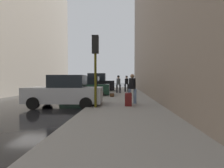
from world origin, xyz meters
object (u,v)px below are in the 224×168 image
at_px(pedestrian_with_beanie, 118,83).
at_px(duffel_bag, 112,95).
at_px(parked_dark_green_sedan, 86,87).
at_px(fire_hydrant, 107,90).
at_px(parked_black_suv, 96,83).
at_px(pedestrian_in_jeans, 132,87).
at_px(parked_silver_sedan, 65,92).
at_px(traffic_light, 95,55).
at_px(pedestrian_with_fedora, 127,83).
at_px(rolling_suitcase, 128,99).

distance_m(pedestrian_with_beanie, duffel_bag, 3.94).
bearing_deg(parked_dark_green_sedan, fire_hydrant, 27.77).
relative_size(parked_dark_green_sedan, parked_black_suv, 0.91).
relative_size(pedestrian_in_jeans, pedestrian_with_beanie, 0.96).
distance_m(pedestrian_in_jeans, duffel_bag, 4.23).
bearing_deg(pedestrian_in_jeans, parked_silver_sedan, -172.64).
bearing_deg(fire_hydrant, parked_silver_sedan, -105.19).
bearing_deg(duffel_bag, pedestrian_in_jeans, -70.20).
bearing_deg(traffic_light, parked_silver_sedan, 153.08).
height_order(parked_dark_green_sedan, pedestrian_with_fedora, pedestrian_with_fedora).
distance_m(fire_hydrant, rolling_suitcase, 7.16).
distance_m(parked_dark_green_sedan, rolling_suitcase, 6.97).
height_order(parked_black_suv, pedestrian_with_beanie, parked_black_suv).
height_order(pedestrian_with_fedora, rolling_suitcase, pedestrian_with_fedora).
bearing_deg(parked_silver_sedan, parked_dark_green_sedan, 90.00).
bearing_deg(pedestrian_in_jeans, duffel_bag, 109.80).
height_order(parked_dark_green_sedan, traffic_light, traffic_light).
xyz_separation_m(parked_dark_green_sedan, pedestrian_with_fedora, (3.68, 4.16, 0.29)).
distance_m(parked_dark_green_sedan, pedestrian_in_jeans, 6.44).
distance_m(parked_silver_sedan, parked_dark_green_sedan, 5.69).
bearing_deg(pedestrian_in_jeans, pedestrian_with_fedora, 90.57).
distance_m(parked_silver_sedan, traffic_light, 2.82).
distance_m(parked_dark_green_sedan, traffic_light, 7.15).
distance_m(parked_black_suv, pedestrian_with_beanie, 4.14).
height_order(parked_black_suv, rolling_suitcase, parked_black_suv).
xyz_separation_m(parked_silver_sedan, pedestrian_in_jeans, (3.78, 0.49, 0.26)).
relative_size(traffic_light, pedestrian_with_fedora, 2.03).
xyz_separation_m(pedestrian_with_fedora, rolling_suitcase, (-0.16, -10.16, -0.65)).
relative_size(parked_black_suv, fire_hydrant, 6.62).
bearing_deg(rolling_suitcase, fire_hydrant, 103.88).
height_order(fire_hydrant, rolling_suitcase, rolling_suitcase).
bearing_deg(parked_silver_sedan, parked_black_suv, 90.00).
bearing_deg(pedestrian_with_fedora, duffel_bag, -103.52).
relative_size(parked_black_suv, duffel_bag, 10.59).
distance_m(parked_black_suv, rolling_suitcase, 12.10).
bearing_deg(pedestrian_with_fedora, pedestrian_with_beanie, -118.10).
xyz_separation_m(parked_black_suv, pedestrian_with_fedora, (3.68, -1.40, 0.10)).
relative_size(parked_black_suv, pedestrian_in_jeans, 2.72).
relative_size(pedestrian_in_jeans, duffel_bag, 3.89).
distance_m(pedestrian_with_beanie, rolling_suitcase, 8.58).
xyz_separation_m(rolling_suitcase, duffel_bag, (-1.15, 4.70, -0.20)).
height_order(pedestrian_with_beanie, duffel_bag, pedestrian_with_beanie).
distance_m(fire_hydrant, pedestrian_with_fedora, 3.77).
xyz_separation_m(parked_silver_sedan, rolling_suitcase, (3.52, -0.31, -0.36)).
distance_m(fire_hydrant, traffic_light, 7.91).
distance_m(parked_dark_green_sedan, duffel_bag, 2.76).
bearing_deg(parked_silver_sedan, traffic_light, -26.92).
bearing_deg(parked_black_suv, pedestrian_with_fedora, -20.84).
bearing_deg(duffel_bag, parked_silver_sedan, -118.36).
height_order(traffic_light, rolling_suitcase, traffic_light).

